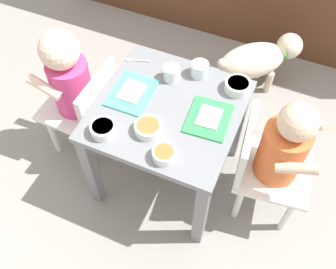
{
  "coord_description": "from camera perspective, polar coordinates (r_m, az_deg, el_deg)",
  "views": [
    {
      "loc": [
        0.37,
        -0.84,
        1.57
      ],
      "look_at": [
        0.0,
        0.0,
        0.31
      ],
      "focal_mm": 41.59,
      "sensor_mm": 36.0,
      "label": 1
    }
  ],
  "objects": [
    {
      "name": "seated_child_left",
      "position": [
        1.64,
        -13.84,
        7.36
      ],
      "size": [
        0.29,
        0.29,
        0.67
      ],
      "color": "white",
      "rests_on": "ground"
    },
    {
      "name": "cereal_bowl_left_side",
      "position": [
        1.5,
        10.17,
        7.04
      ],
      "size": [
        0.1,
        0.1,
        0.04
      ],
      "color": "white",
      "rests_on": "dining_table"
    },
    {
      "name": "seated_child_right",
      "position": [
        1.46,
        15.99,
        -2.27
      ],
      "size": [
        0.31,
        0.31,
        0.64
      ],
      "color": "white",
      "rests_on": "ground"
    },
    {
      "name": "food_tray_left",
      "position": [
        1.48,
        -5.33,
        6.17
      ],
      "size": [
        0.15,
        0.19,
        0.02
      ],
      "color": "#4CC6BC",
      "rests_on": "dining_table"
    },
    {
      "name": "veggie_bowl_far",
      "position": [
        1.29,
        -0.55,
        -2.9
      ],
      "size": [
        0.08,
        0.08,
        0.04
      ],
      "color": "white",
      "rests_on": "dining_table"
    },
    {
      "name": "food_tray_right",
      "position": [
        1.4,
        6.0,
        2.41
      ],
      "size": [
        0.16,
        0.19,
        0.02
      ],
      "color": "green",
      "rests_on": "dining_table"
    },
    {
      "name": "water_cup_left",
      "position": [
        1.51,
        0.51,
        8.89
      ],
      "size": [
        0.06,
        0.06,
        0.06
      ],
      "color": "white",
      "rests_on": "dining_table"
    },
    {
      "name": "dog",
      "position": [
        2.06,
        13.12,
        10.73
      ],
      "size": [
        0.41,
        0.39,
        0.31
      ],
      "color": "beige",
      "rests_on": "ground"
    },
    {
      "name": "spoon_by_left_tray",
      "position": [
        1.61,
        -4.89,
        10.8
      ],
      "size": [
        0.1,
        0.04,
        0.01
      ],
      "color": "silver",
      "rests_on": "dining_table"
    },
    {
      "name": "veggie_bowl_near",
      "position": [
        1.37,
        -9.48,
        0.83
      ],
      "size": [
        0.09,
        0.09,
        0.04
      ],
      "color": "white",
      "rests_on": "dining_table"
    },
    {
      "name": "ground_plane",
      "position": [
        1.82,
        0.0,
        -5.65
      ],
      "size": [
        7.0,
        7.0,
        0.0
      ],
      "primitive_type": "plane",
      "color": "gray"
    },
    {
      "name": "cereal_bowl_right_side",
      "position": [
        1.36,
        -2.92,
        1.0
      ],
      "size": [
        0.1,
        0.1,
        0.03
      ],
      "color": "white",
      "rests_on": "dining_table"
    },
    {
      "name": "dining_table",
      "position": [
        1.5,
        0.0,
        1.66
      ],
      "size": [
        0.53,
        0.53,
        0.47
      ],
      "color": "slate",
      "rests_on": "ground"
    },
    {
      "name": "water_cup_right",
      "position": [
        1.54,
        4.66,
        9.42
      ],
      "size": [
        0.07,
        0.07,
        0.06
      ],
      "color": "white",
      "rests_on": "dining_table"
    }
  ]
}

